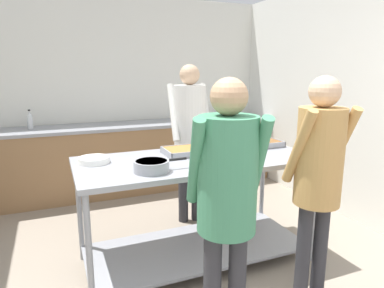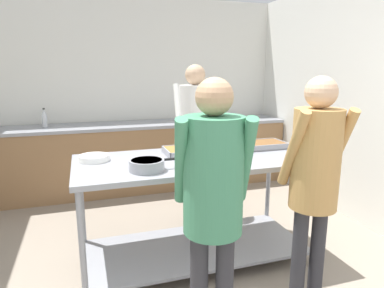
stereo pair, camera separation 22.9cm
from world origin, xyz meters
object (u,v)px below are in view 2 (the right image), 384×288
at_px(guest_serving_left, 315,168).
at_px(water_bottle, 44,118).
at_px(serving_tray_roast, 261,145).
at_px(guest_serving_right, 213,187).
at_px(serving_tray_vegetables, 191,151).
at_px(sauce_pan, 147,165).
at_px(cook_behind_counter, 195,127).
at_px(plate_stack, 94,158).
at_px(broccoli_bowl, 235,151).

bearing_deg(guest_serving_left, water_bottle, 123.89).
xyz_separation_m(serving_tray_roast, guest_serving_right, (-0.90, -1.08, 0.04)).
relative_size(serving_tray_vegetables, serving_tray_roast, 1.01).
xyz_separation_m(guest_serving_left, water_bottle, (-1.93, 2.87, 0.03)).
bearing_deg(sauce_pan, cook_behind_counter, 55.10).
height_order(plate_stack, cook_behind_counter, cook_behind_counter).
bearing_deg(guest_serving_right, guest_serving_left, 8.81).
bearing_deg(plate_stack, guest_serving_right, -59.77).
height_order(sauce_pan, water_bottle, water_bottle).
xyz_separation_m(serving_tray_roast, cook_behind_counter, (-0.46, 0.59, 0.11)).
height_order(guest_serving_left, water_bottle, guest_serving_left).
bearing_deg(water_bottle, guest_serving_left, -56.11).
height_order(guest_serving_right, water_bottle, guest_serving_right).
xyz_separation_m(serving_tray_vegetables, guest_serving_left, (0.58, -0.94, 0.05)).
height_order(broccoli_bowl, guest_serving_left, guest_serving_left).
bearing_deg(serving_tray_roast, guest_serving_left, -97.48).
bearing_deg(broccoli_bowl, serving_tray_roast, 26.52).
bearing_deg(plate_stack, serving_tray_vegetables, -0.39).
relative_size(sauce_pan, cook_behind_counter, 0.23).
xyz_separation_m(guest_serving_left, guest_serving_right, (-0.78, -0.12, -0.01)).
bearing_deg(water_bottle, cook_behind_counter, -39.63).
xyz_separation_m(plate_stack, guest_serving_right, (0.62, -1.06, 0.04)).
bearing_deg(sauce_pan, serving_tray_vegetables, 40.59).
bearing_deg(serving_tray_roast, broccoli_bowl, -153.48).
height_order(serving_tray_roast, guest_serving_right, guest_serving_right).
xyz_separation_m(sauce_pan, broccoli_bowl, (0.81, 0.24, -0.01)).
relative_size(guest_serving_left, water_bottle, 6.72).
relative_size(plate_stack, serving_tray_vegetables, 0.55).
xyz_separation_m(plate_stack, serving_tray_vegetables, (0.82, -0.01, 0.00)).
bearing_deg(broccoli_bowl, plate_stack, 172.30).
height_order(plate_stack, water_bottle, water_bottle).
distance_m(sauce_pan, water_bottle, 2.50).
height_order(serving_tray_roast, cook_behind_counter, cook_behind_counter).
distance_m(plate_stack, serving_tray_vegetables, 0.82).
distance_m(sauce_pan, broccoli_bowl, 0.85).
height_order(serving_tray_vegetables, guest_serving_right, guest_serving_right).
height_order(broccoli_bowl, guest_serving_right, guest_serving_right).
relative_size(plate_stack, sauce_pan, 0.62).
relative_size(broccoli_bowl, guest_serving_right, 0.11).
relative_size(serving_tray_roast, guest_serving_left, 0.28).
height_order(broccoli_bowl, serving_tray_roast, broccoli_bowl).
bearing_deg(plate_stack, guest_serving_left, -33.98).
bearing_deg(serving_tray_roast, plate_stack, -179.39).
bearing_deg(serving_tray_roast, cook_behind_counter, 127.74).
bearing_deg(plate_stack, cook_behind_counter, 29.81).
bearing_deg(serving_tray_vegetables, sauce_pan, -139.41).
bearing_deg(serving_tray_vegetables, cook_behind_counter, 68.33).
distance_m(guest_serving_left, cook_behind_counter, 1.59).
bearing_deg(serving_tray_vegetables, plate_stack, 179.61).
height_order(plate_stack, guest_serving_right, guest_serving_right).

